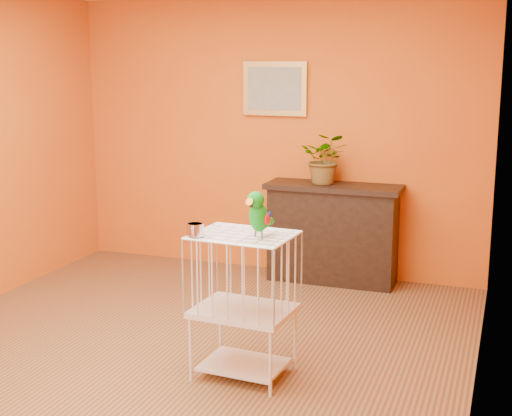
% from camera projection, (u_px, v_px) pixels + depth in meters
% --- Properties ---
extents(ground, '(4.50, 4.50, 0.00)m').
position_uv_depth(ground, '(173.00, 354.00, 4.95)').
color(ground, brown).
rests_on(ground, ground).
extents(room_shell, '(4.50, 4.50, 4.50)m').
position_uv_depth(room_shell, '(167.00, 126.00, 4.63)').
color(room_shell, '#C95D13').
rests_on(room_shell, ground).
extents(console_cabinet, '(1.23, 0.44, 0.91)m').
position_uv_depth(console_cabinet, '(332.00, 233.00, 6.52)').
color(console_cabinet, black).
rests_on(console_cabinet, ground).
extents(potted_plant, '(0.45, 0.50, 0.36)m').
position_uv_depth(potted_plant, '(326.00, 164.00, 6.44)').
color(potted_plant, '#26722D').
rests_on(potted_plant, console_cabinet).
extents(framed_picture, '(0.62, 0.04, 0.50)m').
position_uv_depth(framed_picture, '(275.00, 89.00, 6.64)').
color(framed_picture, gold).
rests_on(framed_picture, room_shell).
extents(birdcage, '(0.64, 0.51, 0.94)m').
position_uv_depth(birdcage, '(244.00, 303.00, 4.53)').
color(birdcage, silver).
rests_on(birdcage, ground).
extents(feed_cup, '(0.11, 0.11, 0.08)m').
position_uv_depth(feed_cup, '(195.00, 230.00, 4.37)').
color(feed_cup, silver).
rests_on(feed_cup, birdcage).
extents(parrot, '(0.15, 0.27, 0.30)m').
position_uv_depth(parrot, '(258.00, 214.00, 4.32)').
color(parrot, '#59544C').
rests_on(parrot, birdcage).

